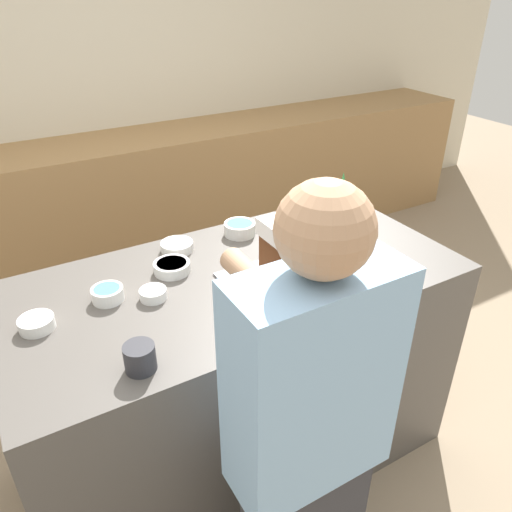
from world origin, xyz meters
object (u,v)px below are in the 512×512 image
at_px(candy_bowl_center_rear, 153,294).
at_px(mug, 140,358).
at_px(gingerbread_house, 288,246).
at_px(candy_bowl_far_right, 177,246).
at_px(candy_bowl_beside_tree, 172,267).
at_px(candy_bowl_behind_tray, 350,220).
at_px(decorative_tree, 340,211).
at_px(candy_bowl_front_corner, 240,228).
at_px(person, 307,452).
at_px(candy_bowl_near_tray_left, 108,294).
at_px(candy_bowl_far_left, 36,323).
at_px(baking_tray, 287,274).

xyz_separation_m(candy_bowl_center_rear, mug, (-0.15, -0.32, 0.02)).
bearing_deg(gingerbread_house, candy_bowl_center_rear, 167.80).
distance_m(candy_bowl_far_right, mug, 0.69).
height_order(gingerbread_house, candy_bowl_beside_tree, gingerbread_house).
bearing_deg(candy_bowl_behind_tray, candy_bowl_beside_tree, 178.78).
xyz_separation_m(decorative_tree, candy_bowl_front_corner, (-0.29, 0.29, -0.13)).
bearing_deg(person, candy_bowl_near_tray_left, 110.74).
bearing_deg(mug, gingerbread_house, 18.52).
bearing_deg(candy_bowl_far_right, mug, -120.76).
relative_size(candy_bowl_front_corner, candy_bowl_center_rear, 1.43).
distance_m(decorative_tree, candy_bowl_center_rear, 0.79).
height_order(candy_bowl_beside_tree, candy_bowl_center_rear, candy_bowl_beside_tree).
bearing_deg(candy_bowl_far_right, candy_bowl_front_corner, -0.62).
bearing_deg(candy_bowl_far_left, candy_bowl_near_tray_left, 10.60).
bearing_deg(gingerbread_house, decorative_tree, 15.53).
xyz_separation_m(gingerbread_house, candy_bowl_behind_tray, (0.47, 0.22, -0.10)).
height_order(candy_bowl_front_corner, candy_bowl_center_rear, candy_bowl_front_corner).
bearing_deg(candy_bowl_far_right, gingerbread_house, -53.58).
height_order(candy_bowl_near_tray_left, candy_bowl_beside_tree, candy_bowl_near_tray_left).
bearing_deg(candy_bowl_beside_tree, decorative_tree, -13.08).
height_order(candy_bowl_near_tray_left, candy_bowl_behind_tray, candy_bowl_near_tray_left).
xyz_separation_m(candy_bowl_front_corner, candy_bowl_center_rear, (-0.48, -0.27, -0.01)).
bearing_deg(person, candy_bowl_far_left, 126.05).
height_order(baking_tray, candy_bowl_front_corner, candy_bowl_front_corner).
height_order(candy_bowl_beside_tree, mug, mug).
bearing_deg(decorative_tree, candy_bowl_beside_tree, 166.92).
relative_size(candy_bowl_beside_tree, candy_bowl_behind_tray, 1.44).
distance_m(candy_bowl_near_tray_left, candy_bowl_far_right, 0.40).
distance_m(gingerbread_house, candy_bowl_behind_tray, 0.53).
xyz_separation_m(decorative_tree, candy_bowl_far_right, (-0.58, 0.30, -0.14)).
bearing_deg(candy_bowl_beside_tree, gingerbread_house, -33.19).
distance_m(candy_bowl_beside_tree, candy_bowl_behind_tray, 0.83).
bearing_deg(gingerbread_house, candy_bowl_far_left, 171.46).
bearing_deg(candy_bowl_center_rear, person, -77.55).
bearing_deg(baking_tray, mug, -161.48).
relative_size(decorative_tree, mug, 3.56).
xyz_separation_m(candy_bowl_far_right, candy_bowl_far_left, (-0.57, -0.25, 0.00)).
distance_m(baking_tray, candy_bowl_center_rear, 0.49).
relative_size(candy_bowl_center_rear, candy_bowl_behind_tray, 0.98).
bearing_deg(candy_bowl_center_rear, mug, -115.58).
distance_m(decorative_tree, person, 0.97).
xyz_separation_m(candy_bowl_beside_tree, candy_bowl_far_left, (-0.49, -0.11, -0.00)).
distance_m(decorative_tree, candy_bowl_near_tray_left, 0.93).
xyz_separation_m(decorative_tree, candy_bowl_center_rear, (-0.78, 0.02, -0.14)).
bearing_deg(candy_bowl_near_tray_left, baking_tray, -15.63).
relative_size(decorative_tree, person, 0.20).
bearing_deg(candy_bowl_front_corner, candy_bowl_behind_tray, -18.81).
bearing_deg(candy_bowl_far_left, candy_bowl_front_corner, 16.13).
xyz_separation_m(candy_bowl_far_right, candy_bowl_center_rear, (-0.20, -0.28, -0.00)).
bearing_deg(candy_bowl_far_right, decorative_tree, -27.22).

